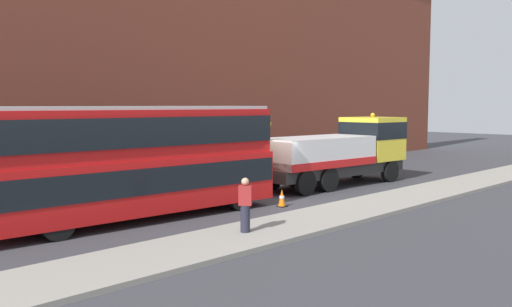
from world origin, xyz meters
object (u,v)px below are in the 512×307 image
(recovery_tow_truck, at_px, (340,151))
(traffic_cone_near_bus, at_px, (282,198))
(pedestrian_onlooker, at_px, (245,206))
(double_decker_bus, at_px, (136,158))

(recovery_tow_truck, bearing_deg, traffic_cone_near_bus, -159.98)
(pedestrian_onlooker, distance_m, traffic_cone_near_bus, 5.23)
(double_decker_bus, distance_m, traffic_cone_near_bus, 6.15)
(recovery_tow_truck, distance_m, pedestrian_onlooker, 12.01)
(traffic_cone_near_bus, bearing_deg, double_decker_bus, 160.05)
(pedestrian_onlooker, bearing_deg, recovery_tow_truck, -18.42)
(double_decker_bus, height_order, pedestrian_onlooker, double_decker_bus)
(traffic_cone_near_bus, bearing_deg, recovery_tow_truck, 16.65)
(double_decker_bus, xyz_separation_m, traffic_cone_near_bus, (5.50, -2.00, -1.89))
(double_decker_bus, xyz_separation_m, pedestrian_onlooker, (0.99, -4.55, -1.25))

